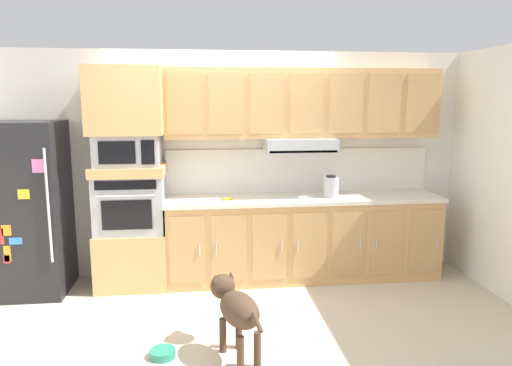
{
  "coord_description": "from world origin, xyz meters",
  "views": [
    {
      "loc": [
        -0.24,
        -4.3,
        1.97
      ],
      "look_at": [
        0.27,
        0.02,
        1.21
      ],
      "focal_mm": 33.6,
      "sensor_mm": 36.0,
      "label": 1
    }
  ],
  "objects_px": {
    "screwdriver": "(228,199)",
    "electric_kettle": "(331,187)",
    "built_in_oven": "(131,203)",
    "microwave": "(128,150)",
    "dog_food_bowl": "(163,353)",
    "dog": "(236,307)",
    "refrigerator": "(26,209)"
  },
  "relations": [
    {
      "from": "microwave",
      "to": "screwdriver",
      "type": "distance_m",
      "value": 1.15
    },
    {
      "from": "built_in_oven",
      "to": "dog_food_bowl",
      "type": "height_order",
      "value": "built_in_oven"
    },
    {
      "from": "screwdriver",
      "to": "electric_kettle",
      "type": "bearing_deg",
      "value": 2.39
    },
    {
      "from": "refrigerator",
      "to": "built_in_oven",
      "type": "relative_size",
      "value": 2.51
    },
    {
      "from": "microwave",
      "to": "electric_kettle",
      "type": "bearing_deg",
      "value": -1.26
    },
    {
      "from": "dog",
      "to": "electric_kettle",
      "type": "bearing_deg",
      "value": -57.25
    },
    {
      "from": "built_in_oven",
      "to": "screwdriver",
      "type": "bearing_deg",
      "value": -5.28
    },
    {
      "from": "microwave",
      "to": "dog",
      "type": "bearing_deg",
      "value": -58.29
    },
    {
      "from": "refrigerator",
      "to": "electric_kettle",
      "type": "relative_size",
      "value": 7.33
    },
    {
      "from": "microwave",
      "to": "screwdriver",
      "type": "bearing_deg",
      "value": -5.28
    },
    {
      "from": "built_in_oven",
      "to": "screwdriver",
      "type": "height_order",
      "value": "built_in_oven"
    },
    {
      "from": "microwave",
      "to": "refrigerator",
      "type": "bearing_deg",
      "value": -176.23
    },
    {
      "from": "built_in_oven",
      "to": "dog",
      "type": "distance_m",
      "value": 1.94
    },
    {
      "from": "screwdriver",
      "to": "built_in_oven",
      "type": "bearing_deg",
      "value": 174.72
    },
    {
      "from": "electric_kettle",
      "to": "refrigerator",
      "type": "bearing_deg",
      "value": -179.63
    },
    {
      "from": "microwave",
      "to": "dog_food_bowl",
      "type": "bearing_deg",
      "value": -75.03
    },
    {
      "from": "screwdriver",
      "to": "dog",
      "type": "xyz_separation_m",
      "value": [
        -0.04,
        -1.5,
        -0.53
      ]
    },
    {
      "from": "microwave",
      "to": "screwdriver",
      "type": "xyz_separation_m",
      "value": [
        1.02,
        -0.09,
        -0.53
      ]
    },
    {
      "from": "microwave",
      "to": "dog_food_bowl",
      "type": "xyz_separation_m",
      "value": [
        0.42,
        -1.56,
        -1.43
      ]
    },
    {
      "from": "electric_kettle",
      "to": "dog_food_bowl",
      "type": "relative_size",
      "value": 1.2
    },
    {
      "from": "dog_food_bowl",
      "to": "screwdriver",
      "type": "bearing_deg",
      "value": 67.52
    },
    {
      "from": "electric_kettle",
      "to": "dog",
      "type": "bearing_deg",
      "value": -126.97
    },
    {
      "from": "built_in_oven",
      "to": "microwave",
      "type": "height_order",
      "value": "microwave"
    },
    {
      "from": "electric_kettle",
      "to": "microwave",
      "type": "bearing_deg",
      "value": 178.74
    },
    {
      "from": "dog",
      "to": "built_in_oven",
      "type": "bearing_deg",
      "value": 11.44
    },
    {
      "from": "built_in_oven",
      "to": "electric_kettle",
      "type": "height_order",
      "value": "built_in_oven"
    },
    {
      "from": "dog",
      "to": "dog_food_bowl",
      "type": "bearing_deg",
      "value": 66.17
    },
    {
      "from": "refrigerator",
      "to": "screwdriver",
      "type": "xyz_separation_m",
      "value": [
        2.05,
        -0.03,
        0.05
      ]
    },
    {
      "from": "refrigerator",
      "to": "built_in_oven",
      "type": "height_order",
      "value": "refrigerator"
    },
    {
      "from": "screwdriver",
      "to": "electric_kettle",
      "type": "height_order",
      "value": "electric_kettle"
    },
    {
      "from": "built_in_oven",
      "to": "refrigerator",
      "type": "bearing_deg",
      "value": -176.23
    },
    {
      "from": "built_in_oven",
      "to": "dog_food_bowl",
      "type": "xyz_separation_m",
      "value": [
        0.42,
        -1.56,
        -0.87
      ]
    }
  ]
}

